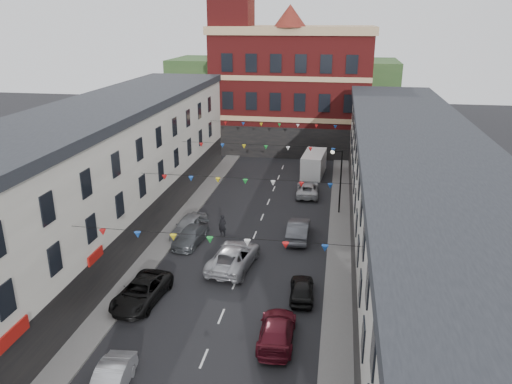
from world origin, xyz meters
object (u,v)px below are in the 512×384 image
Objects in this scene: car_right_d at (302,289)px; car_right_f at (307,189)px; moving_car at (234,256)px; white_van at (314,164)px; car_left_c at (142,292)px; car_right_e at (298,230)px; car_left_d at (191,236)px; street_lamp at (338,173)px; car_right_c at (277,330)px; car_left_b at (110,382)px; car_left_e at (189,225)px; pedestrian at (223,226)px.

car_right_f reaches higher than car_right_d.
white_van is at bearing -94.09° from moving_car.
car_right_e is at bearing 56.92° from car_left_c.
car_left_d is 0.94× the size of car_right_e.
car_right_c is at bearing -98.45° from street_lamp.
car_left_c is at bearing -17.88° from car_right_c.
car_left_e is at bearing 90.31° from car_left_b.
car_right_c is 1.27× the size of car_right_d.
car_right_f is 12.74m from pedestrian.
white_van reaches higher than car_right_e.
car_left_e is 13.04m from car_right_d.
car_right_e is at bearing 16.25° from pedestrian.
car_left_b is 16.89m from car_left_d.
car_left_e is 1.23× the size of car_right_d.
car_left_d is 0.76× the size of moving_car.
white_van reaches higher than car_right_d.
car_left_e is at bearing 48.90° from car_right_f.
car_right_d is (8.28, 10.16, -0.04)m from car_left_b.
white_van reaches higher than moving_car.
car_left_c is 1.10× the size of car_right_f.
white_van reaches higher than car_right_c.
car_left_e reaches higher than car_right_e.
car_left_c is at bearing 65.34° from car_right_f.
car_left_d is at bearing -55.50° from car_right_c.
moving_car is (-5.18, 3.39, 0.18)m from car_right_d.
car_left_b is at bearing -96.96° from white_van.
car_left_e is at bearing 117.79° from car_left_d.
car_right_f is (8.34, 12.91, 0.00)m from car_left_d.
moving_car is at bearing -64.45° from car_right_c.
street_lamp is 20.32m from car_right_c.
car_right_c reaches higher than car_left_b.
white_van is at bearing 81.69° from pedestrian.
car_left_c is (-11.86, -17.23, -3.19)m from street_lamp.
street_lamp is 14.01m from moving_car.
car_left_b is 0.70× the size of moving_car.
car_left_b is 20.54m from car_right_e.
car_right_d is 0.80× the size of car_right_f.
car_left_b is 0.79× the size of car_left_c.
car_left_b is at bearing -112.08° from street_lamp.
car_left_b is at bearing -79.15° from car_left_d.
car_left_b is 0.86× the size of car_right_e.
car_left_d is 11.49m from car_right_d.
pedestrian is (-6.36, -18.30, -0.36)m from white_van.
moving_car reaches higher than car_right_c.
car_left_c is 2.81× the size of pedestrian.
pedestrian is (-6.16, -11.15, 0.27)m from car_right_f.
street_lamp reaches higher than moving_car.
moving_car is at bearing 53.57° from car_right_e.
street_lamp is 1.30× the size of car_left_e.
car_left_e is (-1.70, 18.56, 0.11)m from car_left_b.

